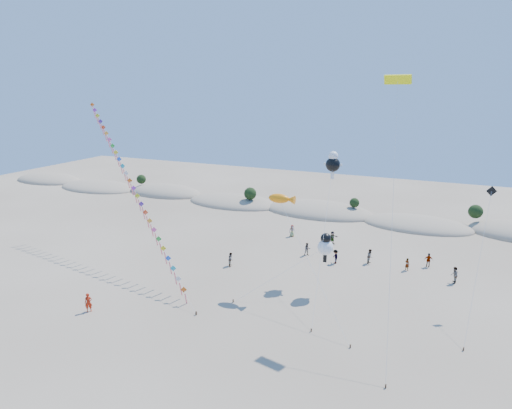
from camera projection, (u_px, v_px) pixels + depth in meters
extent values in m
plane|color=#83705A|center=(160.00, 360.00, 33.29)|extent=(160.00, 160.00, 0.00)
ellipsoid|color=gray|center=(49.00, 180.00, 98.39)|extent=(17.00, 9.35, 3.20)
ellipsoid|color=#1E3613|center=(48.00, 177.00, 98.16)|extent=(13.60, 6.12, 0.68)
ellipsoid|color=gray|center=(98.00, 188.00, 90.95)|extent=(18.00, 9.90, 2.80)
ellipsoid|color=#1E3613|center=(98.00, 184.00, 90.75)|extent=(14.40, 6.48, 0.72)
ellipsoid|color=gray|center=(166.00, 193.00, 86.35)|extent=(16.00, 8.80, 3.60)
ellipsoid|color=#1E3613|center=(165.00, 189.00, 86.09)|extent=(12.80, 5.76, 0.64)
ellipsoid|color=gray|center=(233.00, 203.00, 78.92)|extent=(17.60, 9.68, 3.00)
ellipsoid|color=#1E3613|center=(233.00, 199.00, 78.70)|extent=(14.08, 6.34, 0.70)
ellipsoid|color=gray|center=(318.00, 212.00, 73.34)|extent=(19.00, 10.45, 3.40)
ellipsoid|color=#1E3613|center=(319.00, 207.00, 73.09)|extent=(15.20, 6.84, 0.76)
ellipsoid|color=gray|center=(417.00, 226.00, 65.90)|extent=(16.40, 9.02, 2.80)
ellipsoid|color=#1E3613|center=(417.00, 221.00, 65.70)|extent=(13.12, 5.90, 0.66)
sphere|color=black|center=(141.00, 179.00, 88.23)|extent=(1.90, 1.90, 1.90)
sphere|color=black|center=(250.00, 194.00, 75.66)|extent=(2.20, 2.20, 2.20)
sphere|color=black|center=(354.00, 203.00, 70.52)|extent=(1.60, 1.60, 1.60)
sphere|color=black|center=(476.00, 212.00, 64.73)|extent=(2.10, 2.10, 2.10)
cube|color=#3F2D1E|center=(196.00, 313.00, 39.89)|extent=(0.12, 0.12, 0.35)
cylinder|color=silver|center=(134.00, 189.00, 49.88)|extent=(26.20, 16.48, 18.29)
cube|color=#DA5812|center=(184.00, 290.00, 41.59)|extent=(1.21, 0.47, 1.27)
cube|color=#F56776|center=(186.00, 300.00, 41.86)|extent=(0.19, 0.45, 1.55)
cube|color=silver|center=(178.00, 279.00, 42.35)|extent=(1.21, 0.47, 1.27)
cube|color=#F56776|center=(181.00, 289.00, 42.62)|extent=(0.19, 0.45, 1.55)
cube|color=#17A1B1|center=(173.00, 268.00, 43.11)|extent=(1.21, 0.47, 1.27)
cube|color=#F56776|center=(175.00, 278.00, 43.38)|extent=(0.19, 0.45, 1.55)
cube|color=blue|center=(168.00, 258.00, 43.87)|extent=(1.21, 0.47, 1.27)
cube|color=#F56776|center=(170.00, 268.00, 44.14)|extent=(0.19, 0.45, 1.55)
cube|color=yellow|center=(163.00, 248.00, 44.63)|extent=(1.21, 0.47, 1.27)
cube|color=#F56776|center=(166.00, 258.00, 44.90)|extent=(0.19, 0.45, 1.55)
cube|color=green|center=(159.00, 239.00, 45.39)|extent=(1.21, 0.47, 1.27)
cube|color=#F56776|center=(161.00, 249.00, 45.66)|extent=(0.19, 0.45, 1.55)
cube|color=#FF50A4|center=(154.00, 230.00, 46.15)|extent=(1.21, 0.47, 1.27)
cube|color=#F56776|center=(156.00, 239.00, 46.42)|extent=(0.19, 0.45, 1.55)
cube|color=#F8A027|center=(150.00, 221.00, 46.91)|extent=(1.21, 0.47, 1.27)
cube|color=#F56776|center=(152.00, 230.00, 47.17)|extent=(0.19, 0.45, 1.55)
cube|color=red|center=(145.00, 212.00, 47.67)|extent=(1.21, 0.47, 1.27)
cube|color=#F56776|center=(148.00, 222.00, 47.93)|extent=(0.19, 0.45, 1.55)
cube|color=#502594|center=(141.00, 204.00, 48.43)|extent=(1.21, 0.47, 1.27)
cube|color=#F56776|center=(144.00, 213.00, 48.69)|extent=(0.19, 0.45, 1.55)
cube|color=#C4D218|center=(137.00, 196.00, 49.19)|extent=(1.21, 0.47, 1.27)
cube|color=#F56776|center=(140.00, 205.00, 49.45)|extent=(0.19, 0.45, 1.55)
cube|color=purple|center=(133.00, 188.00, 49.95)|extent=(1.21, 0.47, 1.27)
cube|color=#F56776|center=(136.00, 197.00, 50.21)|extent=(0.19, 0.45, 1.55)
cube|color=#DA5812|center=(130.00, 181.00, 50.71)|extent=(1.21, 0.47, 1.27)
cube|color=#F56776|center=(132.00, 190.00, 50.97)|extent=(0.19, 0.45, 1.55)
cube|color=silver|center=(126.00, 173.00, 51.47)|extent=(1.21, 0.47, 1.27)
cube|color=#F56776|center=(128.00, 182.00, 51.73)|extent=(0.19, 0.45, 1.55)
cube|color=#17A1B1|center=(123.00, 166.00, 52.23)|extent=(1.21, 0.47, 1.27)
cube|color=#F56776|center=(125.00, 175.00, 52.49)|extent=(0.19, 0.45, 1.55)
cube|color=blue|center=(119.00, 159.00, 52.99)|extent=(1.21, 0.47, 1.27)
cube|color=#F56776|center=(121.00, 168.00, 53.25)|extent=(0.19, 0.45, 1.55)
cube|color=yellow|center=(116.00, 152.00, 53.75)|extent=(1.21, 0.47, 1.27)
cube|color=#F56776|center=(118.00, 161.00, 54.01)|extent=(0.19, 0.45, 1.55)
cube|color=green|center=(113.00, 146.00, 54.51)|extent=(1.21, 0.47, 1.27)
cube|color=#F56776|center=(115.00, 154.00, 54.77)|extent=(0.19, 0.45, 1.55)
cube|color=#FF50A4|center=(109.00, 139.00, 55.27)|extent=(1.21, 0.47, 1.27)
cube|color=#F56776|center=(112.00, 148.00, 55.53)|extent=(0.19, 0.45, 1.55)
cube|color=#F8A027|center=(106.00, 133.00, 56.03)|extent=(1.21, 0.47, 1.27)
cube|color=#F56776|center=(108.00, 142.00, 56.29)|extent=(0.19, 0.45, 1.55)
cube|color=red|center=(103.00, 127.00, 56.79)|extent=(1.21, 0.47, 1.27)
cube|color=#F56776|center=(105.00, 136.00, 57.05)|extent=(0.19, 0.45, 1.55)
cube|color=#502594|center=(100.00, 121.00, 57.55)|extent=(1.21, 0.47, 1.27)
cube|color=#F56776|center=(103.00, 130.00, 57.81)|extent=(0.19, 0.45, 1.55)
cube|color=#C4D218|center=(98.00, 116.00, 58.31)|extent=(1.21, 0.47, 1.27)
cube|color=#F56776|center=(100.00, 124.00, 58.57)|extent=(0.19, 0.45, 1.55)
cube|color=purple|center=(95.00, 110.00, 59.07)|extent=(1.21, 0.47, 1.27)
cube|color=#F56776|center=(97.00, 118.00, 59.33)|extent=(0.19, 0.45, 1.55)
cube|color=#DA5812|center=(92.00, 105.00, 59.83)|extent=(1.21, 0.47, 1.27)
cube|color=#F56776|center=(94.00, 113.00, 60.09)|extent=(0.19, 0.45, 1.55)
cube|color=#3F2D1E|center=(350.00, 346.00, 34.82)|extent=(0.10, 0.10, 0.30)
cylinder|color=silver|center=(311.00, 265.00, 39.01)|extent=(9.47, 8.17, 9.74)
ellipsoid|color=orange|center=(279.00, 198.00, 43.17)|extent=(2.20, 0.97, 0.97)
cone|color=orange|center=(290.00, 200.00, 42.69)|extent=(0.88, 0.88, 0.88)
cube|color=#3F2D1E|center=(233.00, 301.00, 42.27)|extent=(0.10, 0.10, 0.30)
cylinder|color=silver|center=(280.00, 274.00, 42.71)|extent=(7.64, 5.74, 4.99)
sphere|color=white|center=(325.00, 247.00, 43.11)|extent=(1.60, 1.60, 1.60)
sphere|color=black|center=(326.00, 238.00, 42.86)|extent=(1.06, 1.06, 1.06)
cube|color=black|center=(325.00, 258.00, 43.43)|extent=(0.35, 0.18, 0.80)
cube|color=#3F2D1E|center=(311.00, 330.00, 37.15)|extent=(0.10, 0.10, 0.30)
cylinder|color=silver|center=(323.00, 239.00, 41.61)|extent=(1.87, 12.92, 12.55)
sphere|color=black|center=(333.00, 165.00, 46.02)|extent=(1.57, 1.57, 1.57)
sphere|color=white|center=(333.00, 156.00, 45.78)|extent=(1.02, 1.02, 1.02)
cube|color=white|center=(332.00, 175.00, 46.33)|extent=(0.35, 0.18, 0.80)
cube|color=white|center=(327.00, 164.00, 46.29)|extent=(0.60, 0.15, 0.25)
cube|color=white|center=(339.00, 165.00, 45.75)|extent=(0.60, 0.15, 0.25)
cube|color=#3F2D1E|center=(386.00, 386.00, 30.14)|extent=(0.10, 0.10, 0.30)
cylinder|color=silver|center=(392.00, 220.00, 33.17)|extent=(2.20, 12.11, 21.20)
cube|color=#FFFD0D|center=(398.00, 79.00, 36.15)|extent=(2.34, 0.95, 0.82)
cube|color=black|center=(398.00, 79.00, 36.17)|extent=(2.26, 0.58, 0.19)
cube|color=#3F2D1E|center=(464.00, 349.00, 34.45)|extent=(0.10, 0.10, 0.30)
cylinder|color=silver|center=(478.00, 265.00, 37.18)|extent=(1.38, 10.03, 11.21)
cube|color=black|center=(492.00, 191.00, 39.87)|extent=(0.95, 0.28, 0.98)
imported|color=#AD220D|center=(88.00, 303.00, 40.32)|extent=(0.80, 0.77, 1.85)
imported|color=slate|center=(231.00, 259.00, 50.81)|extent=(0.82, 0.94, 1.66)
imported|color=slate|center=(307.00, 249.00, 53.99)|extent=(1.01, 0.95, 1.66)
imported|color=slate|center=(335.00, 257.00, 51.52)|extent=(1.14, 1.29, 1.73)
imported|color=slate|center=(370.00, 256.00, 51.53)|extent=(0.77, 0.94, 1.79)
imported|color=slate|center=(407.00, 264.00, 49.58)|extent=(0.65, 0.58, 1.50)
imported|color=slate|center=(454.00, 275.00, 46.26)|extent=(0.72, 0.91, 1.85)
imported|color=slate|center=(292.00, 231.00, 60.99)|extent=(0.97, 0.81, 1.70)
imported|color=slate|center=(429.00, 260.00, 50.51)|extent=(1.02, 0.47, 1.69)
imported|color=slate|center=(332.00, 238.00, 57.99)|extent=(1.48, 1.60, 1.79)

